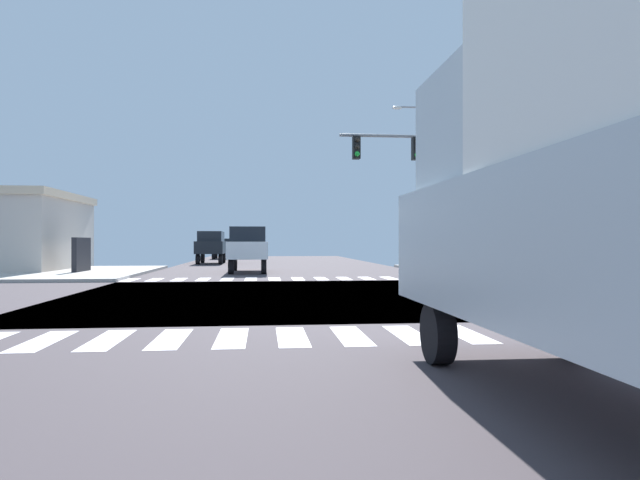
{
  "coord_description": "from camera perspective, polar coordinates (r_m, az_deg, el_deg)",
  "views": [
    {
      "loc": [
        -1.23,
        -16.68,
        1.6
      ],
      "look_at": [
        0.82,
        3.51,
        1.66
      ],
      "focal_mm": 31.41,
      "sensor_mm": 36.0,
      "label": 1
    }
  ],
  "objects": [
    {
      "name": "ground",
      "position": [
        16.8,
        -1.58,
        -5.71
      ],
      "size": [
        90.0,
        90.0,
        0.05
      ],
      "color": "#463E42"
    },
    {
      "name": "crosswalk_near",
      "position": [
        9.56,
        0.17,
        -9.76
      ],
      "size": [
        13.5,
        2.0,
        0.01
      ],
      "color": "white",
      "rests_on": "ground"
    },
    {
      "name": "street_lamp",
      "position": [
        32.64,
        9.9,
        6.71
      ],
      "size": [
        1.78,
        0.32,
        9.38
      ],
      "color": "gray",
      "rests_on": "ground"
    },
    {
      "name": "sidewalk_corner_ne",
      "position": [
        32.05,
        20.58,
        -2.89
      ],
      "size": [
        12.0,
        12.0,
        0.14
      ],
      "color": "#B2ADA3",
      "rests_on": "ground"
    },
    {
      "name": "suv_farside_1",
      "position": [
        41.5,
        -11.02,
        -0.45
      ],
      "size": [
        1.96,
        4.6,
        2.34
      ],
      "rotation": [
        0.0,
        0.0,
        3.14
      ],
      "color": "black",
      "rests_on": "ground"
    },
    {
      "name": "sidewalk_corner_nw",
      "position": [
        31.04,
        -28.13,
        -2.97
      ],
      "size": [
        12.0,
        12.0,
        0.14
      ],
      "color": "#AEA9A1",
      "rests_on": "ground"
    },
    {
      "name": "pickup_nearside_1",
      "position": [
        29.25,
        -7.32,
        -0.77
      ],
      "size": [
        2.0,
        5.1,
        2.35
      ],
      "rotation": [
        0.0,
        0.0,
        3.14
      ],
      "color": "black",
      "rests_on": "ground"
    },
    {
      "name": "sedan_queued_1",
      "position": [
        52.93,
        -9.9,
        -0.69
      ],
      "size": [
        1.8,
        4.3,
        1.88
      ],
      "rotation": [
        0.0,
        0.0,
        3.14
      ],
      "color": "black",
      "rests_on": "ground"
    },
    {
      "name": "crosswalk_far",
      "position": [
        24.05,
        -3.47,
        -3.97
      ],
      "size": [
        13.5,
        2.0,
        0.01
      ],
      "color": "white",
      "rests_on": "ground"
    },
    {
      "name": "traffic_signal_mast",
      "position": [
        25.58,
        10.62,
        7.33
      ],
      "size": [
        6.34,
        0.55,
        6.7
      ],
      "color": "gray",
      "rests_on": "ground"
    }
  ]
}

